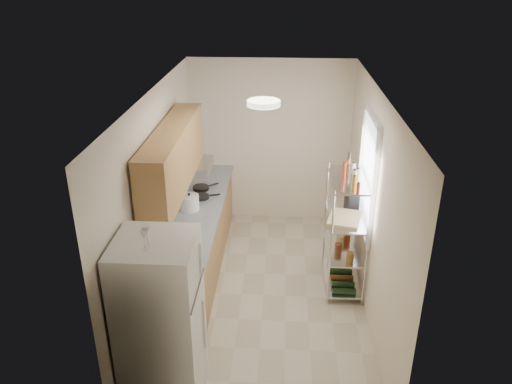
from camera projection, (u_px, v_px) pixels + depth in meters
room at (264, 203)px, 5.81m from camera, size 2.52×4.42×2.62m
counter_run at (196, 245)px, 6.61m from camera, size 0.63×3.51×0.90m
upper_cabinets at (173, 158)px, 5.75m from camera, size 0.33×2.20×0.72m
range_hood at (192, 166)px, 6.64m from camera, size 0.50×0.60×0.12m
window at (368, 175)px, 5.96m from camera, size 0.06×1.00×1.46m
bakers_rack at (347, 209)px, 6.11m from camera, size 0.45×0.90×1.73m
ceiling_dome at (264, 103)px, 5.01m from camera, size 0.34×0.34×0.05m
refrigerator at (161, 323)px, 4.56m from camera, size 0.71×0.71×1.71m
wine_glass_a at (144, 240)px, 4.05m from camera, size 0.06×0.06×0.18m
wine_glass_b at (147, 236)px, 4.08m from camera, size 0.07×0.07×0.20m
rice_cooker at (189, 202)px, 6.52m from camera, size 0.25×0.25×0.20m
frying_pan_large at (201, 197)px, 6.88m from camera, size 0.29×0.29×0.04m
frying_pan_small at (201, 188)px, 7.14m from camera, size 0.33×0.33×0.05m
cutting_board at (344, 218)px, 6.07m from camera, size 0.47×0.54×0.03m
espresso_machine at (352, 198)px, 6.33m from camera, size 0.17×0.23×0.25m
storage_bag at (345, 231)px, 6.54m from camera, size 0.13×0.17×0.17m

